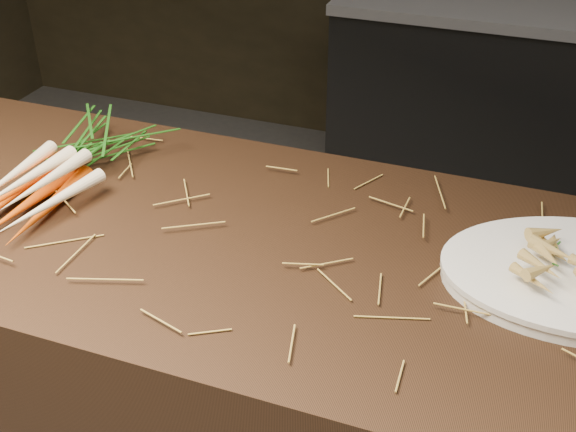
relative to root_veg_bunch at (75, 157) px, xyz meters
The scene contains 3 objects.
back_counter 2.11m from the root_veg_bunch, 61.76° to the left, with size 1.82×0.62×0.84m.
straw_bedding 0.67m from the root_veg_bunch, ahead, with size 1.40×0.60×0.02m, color olive, non-canonical shape.
root_veg_bunch is the anchor object (origin of this frame).
Camera 1 is at (0.18, -0.67, 1.63)m, focal length 45.00 mm.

